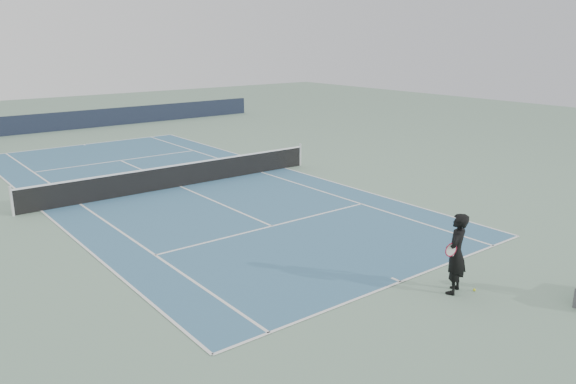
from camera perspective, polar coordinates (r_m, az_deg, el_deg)
ground at (r=23.63m, az=-10.89°, el=0.53°), size 80.00×80.00×0.00m
court_surface at (r=23.62m, az=-10.89°, el=0.54°), size 10.97×23.77×0.01m
tennis_net at (r=23.50m, az=-10.95°, el=1.72°), size 12.90×0.10×1.07m
windscreen_far at (r=40.02m, az=-22.89°, el=6.55°), size 30.00×0.25×1.20m
tennis_player at (r=14.03m, az=16.69°, el=-6.01°), size 0.91×0.80×2.00m
tennis_ball at (r=14.60m, az=18.41°, el=-9.41°), size 0.07×0.07×0.07m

